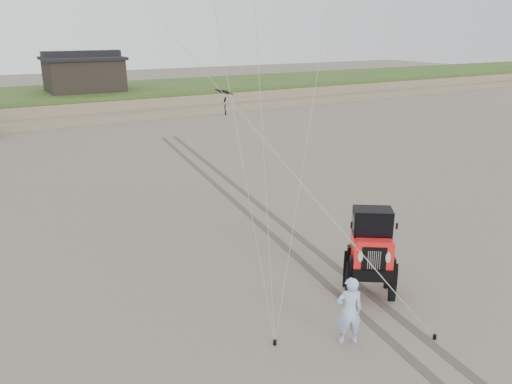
% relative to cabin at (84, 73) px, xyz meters
% --- Properties ---
extents(ground, '(160.00, 160.00, 0.00)m').
position_rel_cabin_xyz_m(ground, '(-2.00, -37.00, -3.24)').
color(ground, '#6B6054').
rests_on(ground, ground).
extents(dune_ridge, '(160.00, 14.25, 1.73)m').
position_rel_cabin_xyz_m(dune_ridge, '(-2.00, 0.50, -2.42)').
color(dune_ridge, '#7A6B54').
rests_on(dune_ridge, ground).
extents(cabin, '(6.40, 5.40, 3.35)m').
position_rel_cabin_xyz_m(cabin, '(0.00, 0.00, 0.00)').
color(cabin, black).
rests_on(cabin, dune_ridge).
extents(jeep, '(4.73, 5.45, 1.90)m').
position_rel_cabin_xyz_m(jeep, '(-0.66, -36.32, -2.29)').
color(jeep, '#FF1F1E').
rests_on(jeep, ground).
extents(man, '(0.71, 0.60, 1.64)m').
position_rel_cabin_xyz_m(man, '(-2.58, -37.73, -2.42)').
color(man, '#90B4DF').
rests_on(man, ground).
extents(stake_main, '(0.08, 0.08, 0.12)m').
position_rel_cabin_xyz_m(stake_main, '(-4.06, -36.98, -3.18)').
color(stake_main, black).
rests_on(stake_main, ground).
extents(stake_aux, '(0.08, 0.08, 0.12)m').
position_rel_cabin_xyz_m(stake_aux, '(-0.76, -38.66, -3.18)').
color(stake_aux, black).
rests_on(stake_aux, ground).
extents(tire_tracks, '(5.22, 29.74, 0.01)m').
position_rel_cabin_xyz_m(tire_tracks, '(0.00, -29.00, -3.23)').
color(tire_tracks, '#4C443D').
rests_on(tire_tracks, ground).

